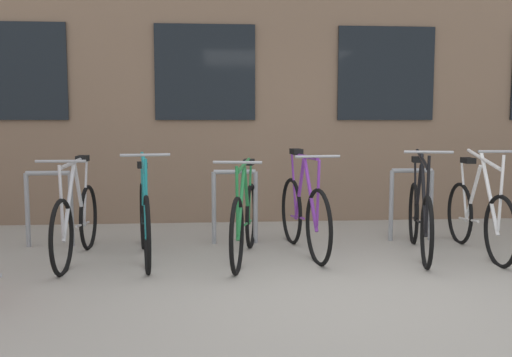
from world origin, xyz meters
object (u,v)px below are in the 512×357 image
object	(u,v)px
bicycle_silver	(76,221)
bicycle_purple	(304,214)
bicycle_black	(420,216)
bicycle_green	(245,220)
bicycle_white	(478,216)
bicycle_teal	(145,220)

from	to	relation	value
bicycle_silver	bicycle_purple	world-z (taller)	bicycle_purple
bicycle_black	bicycle_green	distance (m)	1.80
bicycle_black	bicycle_silver	world-z (taller)	bicycle_black
bicycle_black	bicycle_white	size ratio (longest dim) A/B	1.01
bicycle_teal	bicycle_green	bearing A→B (deg)	-3.69
bicycle_white	bicycle_silver	bearing A→B (deg)	179.42
bicycle_silver	bicycle_green	bearing A→B (deg)	-2.49
bicycle_teal	bicycle_black	size ratio (longest dim) A/B	0.99
bicycle_silver	bicycle_black	bearing A→B (deg)	-0.24
bicycle_purple	bicycle_white	bearing A→B (deg)	-5.83
bicycle_black	bicycle_silver	xyz separation A→B (m)	(-3.44, 0.01, -0.00)
bicycle_teal	bicycle_silver	world-z (taller)	bicycle_teal
bicycle_black	bicycle_white	bearing A→B (deg)	-2.51
bicycle_teal	bicycle_purple	xyz separation A→B (m)	(1.61, 0.15, 0.01)
bicycle_teal	bicycle_black	bearing A→B (deg)	-0.13
bicycle_teal	bicycle_white	size ratio (longest dim) A/B	1.01
bicycle_black	bicycle_purple	distance (m)	1.18
bicycle_green	bicycle_purple	distance (m)	0.66
bicycle_teal	bicycle_black	world-z (taller)	bicycle_black
bicycle_white	bicycle_green	bearing A→B (deg)	-179.27
bicycle_green	bicycle_silver	distance (m)	1.64
bicycle_black	bicycle_purple	size ratio (longest dim) A/B	1.03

